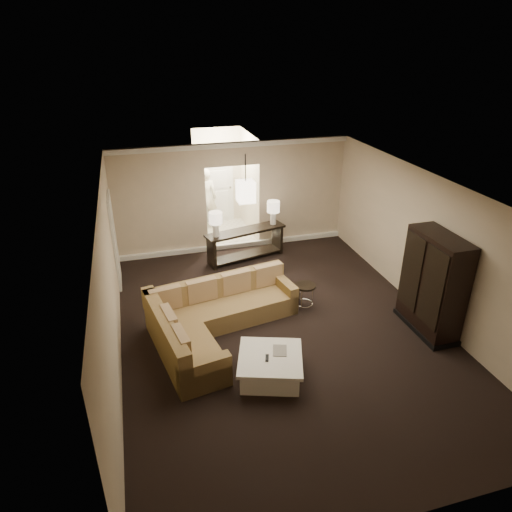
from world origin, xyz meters
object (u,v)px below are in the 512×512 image
object	(u,v)px
sectional_sofa	(213,318)
drink_table	(305,291)
coffee_table	(270,366)
person	(206,195)
console_table	(246,242)
armoire	(433,286)

from	to	relation	value
sectional_sofa	drink_table	distance (m)	2.05
coffee_table	person	bearing A→B (deg)	88.61
sectional_sofa	coffee_table	xyz separation A→B (m)	(0.68, -1.45, -0.13)
drink_table	coffee_table	bearing A→B (deg)	-125.69
sectional_sofa	coffee_table	size ratio (longest dim) A/B	2.32
console_table	person	distance (m)	2.52
drink_table	armoire	bearing A→B (deg)	-34.26
coffee_table	console_table	size ratio (longest dim) A/B	0.62
armoire	person	world-z (taller)	same
coffee_table	person	distance (m)	6.84
drink_table	person	world-z (taller)	person
drink_table	person	bearing A→B (deg)	103.27
armoire	coffee_table	bearing A→B (deg)	-171.25
sectional_sofa	person	distance (m)	5.46
coffee_table	sectional_sofa	bearing A→B (deg)	115.10
coffee_table	drink_table	world-z (taller)	drink_table
console_table	armoire	world-z (taller)	armoire
person	coffee_table	bearing A→B (deg)	95.03
person	sectional_sofa	bearing A→B (deg)	87.47
sectional_sofa	person	xyz separation A→B (m)	(0.84, 5.35, 0.63)
console_table	person	size ratio (longest dim) A/B	1.08
coffee_table	armoire	size ratio (longest dim) A/B	0.67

